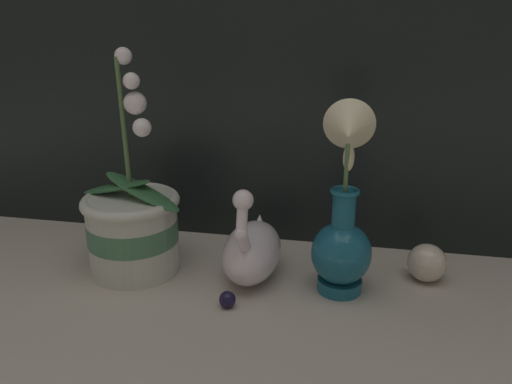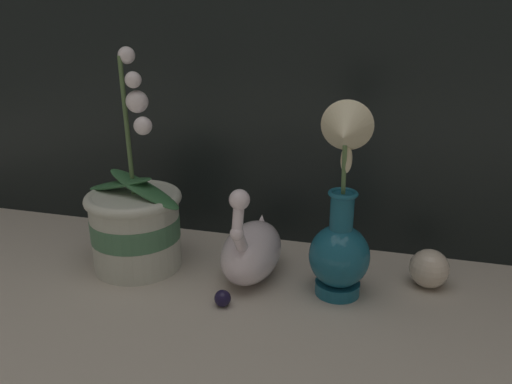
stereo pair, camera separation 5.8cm
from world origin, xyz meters
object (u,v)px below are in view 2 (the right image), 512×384
Objects in this scene: swan_figurine at (252,248)px; blue_vase at (340,230)px; glass_sphere at (429,268)px; orchid_potted_plant at (136,222)px.

swan_figurine is 0.60× the size of blue_vase.
glass_sphere is (0.31, 0.04, -0.02)m from swan_figurine.
orchid_potted_plant is at bearing -173.26° from glass_sphere.
swan_figurine is 2.90× the size of glass_sphere.
orchid_potted_plant is at bearing 178.64° from blue_vase.
orchid_potted_plant is at bearing -174.66° from swan_figurine.
glass_sphere is (0.15, 0.07, -0.09)m from blue_vase.
orchid_potted_plant is 1.21× the size of blue_vase.
swan_figurine is 0.17m from blue_vase.
blue_vase is 4.85× the size of glass_sphere.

